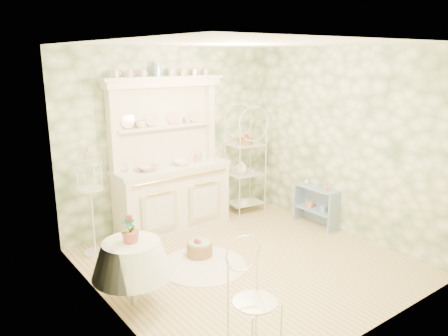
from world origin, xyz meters
TOP-DOWN VIEW (x-y plane):
  - floor at (0.00, 0.00)m, footprint 3.60×3.60m
  - ceiling at (0.00, 0.00)m, footprint 3.60×3.60m
  - wall_left at (-1.80, 0.00)m, footprint 3.60×3.60m
  - wall_right at (1.80, 0.00)m, footprint 3.60×3.60m
  - wall_back at (0.00, 1.80)m, footprint 3.60×3.60m
  - wall_front at (0.00, -1.80)m, footprint 3.60×3.60m
  - kitchen_dresser at (-0.20, 1.52)m, footprint 1.87×0.61m
  - bakers_rack at (1.21, 1.53)m, footprint 0.60×0.46m
  - side_shelf at (1.68, 0.36)m, footprint 0.34×0.71m
  - round_table at (-1.58, -0.01)m, footprint 0.71×0.71m
  - cafe_chair at (-1.01, -1.31)m, footprint 0.51×0.51m
  - birdcage_stand at (-1.46, 1.41)m, footprint 0.37×0.37m
  - floor_basket at (-0.38, 0.53)m, footprint 0.39×0.39m
  - lace_rug at (-0.50, 0.27)m, footprint 1.12×1.12m
  - bowl_floral at (-0.62, 1.46)m, footprint 0.32×0.32m
  - bowl_white at (-0.07, 1.46)m, footprint 0.33×0.33m
  - cup_left at (-0.58, 1.68)m, footprint 0.15×0.15m
  - cup_right at (0.19, 1.68)m, footprint 0.12×0.12m
  - potted_geranium at (-1.60, -0.04)m, footprint 0.17×0.13m
  - bottle_amber at (1.66, 0.18)m, footprint 0.07×0.07m
  - bottle_blue at (1.68, 0.33)m, footprint 0.06×0.06m
  - bottle_glass at (1.68, 0.58)m, footprint 0.08×0.08m

SIDE VIEW (x-z plane):
  - floor at x=0.00m, z-range 0.00..0.00m
  - lace_rug at x=-0.50m, z-range 0.00..0.01m
  - floor_basket at x=-0.38m, z-range 0.00..0.20m
  - side_shelf at x=1.68m, z-range 0.00..0.59m
  - round_table at x=-1.58m, z-range 0.00..0.60m
  - cafe_chair at x=-1.01m, z-range 0.00..0.95m
  - bottle_glass at x=1.68m, z-range 0.60..0.69m
  - bottle_blue at x=1.68m, z-range 0.60..0.70m
  - bottle_amber at x=1.66m, z-range 0.60..0.76m
  - birdcage_stand at x=-1.46m, z-range 0.00..1.45m
  - potted_geranium at x=-1.60m, z-range 0.71..0.99m
  - bakers_rack at x=1.21m, z-range 0.00..1.78m
  - bowl_floral at x=-0.62m, z-range 0.98..1.05m
  - bowl_white at x=-0.07m, z-range 0.98..1.06m
  - kitchen_dresser at x=-0.20m, z-range 0.00..2.29m
  - wall_left at x=-1.80m, z-range 1.35..1.35m
  - wall_right at x=1.80m, z-range 1.35..1.35m
  - wall_back at x=0.00m, z-range 1.35..1.35m
  - wall_front at x=0.00m, z-range 1.35..1.35m
  - cup_left at x=-0.58m, z-range 1.56..1.66m
  - cup_right at x=0.19m, z-range 1.56..1.66m
  - ceiling at x=0.00m, z-range 2.70..2.70m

